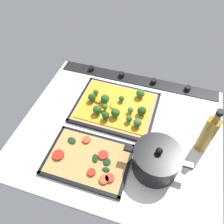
% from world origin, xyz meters
% --- Properties ---
extents(ground_plane, '(0.82, 0.70, 0.03)m').
position_xyz_m(ground_plane, '(0.00, 0.00, -0.01)').
color(ground_plane, silver).
extents(stove_control_panel, '(0.79, 0.07, 0.03)m').
position_xyz_m(stove_control_panel, '(0.00, -0.31, 0.01)').
color(stove_control_panel, black).
rests_on(stove_control_panel, ground_plane).
extents(baking_tray_front, '(0.36, 0.29, 0.01)m').
position_xyz_m(baking_tray_front, '(0.05, -0.10, 0.00)').
color(baking_tray_front, black).
rests_on(baking_tray_front, ground_plane).
extents(broccoli_pizza, '(0.34, 0.27, 0.06)m').
position_xyz_m(broccoli_pizza, '(0.05, -0.10, 0.02)').
color(broccoli_pizza, tan).
rests_on(broccoli_pizza, baking_tray_front).
extents(baking_tray_back, '(0.31, 0.22, 0.01)m').
position_xyz_m(baking_tray_back, '(0.07, 0.17, 0.00)').
color(baking_tray_back, black).
rests_on(baking_tray_back, ground_plane).
extents(veggie_pizza_back, '(0.29, 0.20, 0.02)m').
position_xyz_m(veggie_pizza_back, '(0.07, 0.18, 0.01)').
color(veggie_pizza_back, tan).
rests_on(veggie_pizza_back, baking_tray_back).
extents(cooking_pot, '(0.24, 0.17, 0.13)m').
position_xyz_m(cooking_pot, '(-0.17, 0.13, 0.05)').
color(cooking_pot, black).
rests_on(cooking_pot, ground_plane).
extents(oil_bottle, '(0.05, 0.05, 0.22)m').
position_xyz_m(oil_bottle, '(-0.33, -0.01, 0.09)').
color(oil_bottle, olive).
rests_on(oil_bottle, ground_plane).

